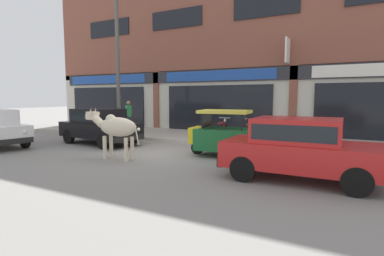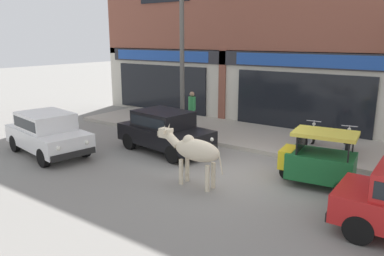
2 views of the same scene
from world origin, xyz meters
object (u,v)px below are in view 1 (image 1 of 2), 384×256
(auto_rickshaw, at_px, (221,136))
(motorcycle_0, at_px, (220,130))
(pedestrian, at_px, (129,113))
(motorcycle_1, at_px, (249,131))
(car_0, at_px, (299,146))
(utility_pole, at_px, (118,69))
(cow, at_px, (115,127))
(car_1, at_px, (99,124))

(auto_rickshaw, relative_size, motorcycle_0, 1.13)
(pedestrian, bearing_deg, motorcycle_1, -0.20)
(car_0, xyz_separation_m, motorcycle_0, (-3.96, 4.73, -0.28))
(car_0, bearing_deg, pedestrian, 152.51)
(utility_pole, bearing_deg, cow, -49.43)
(auto_rickshaw, xyz_separation_m, utility_pole, (-6.10, 1.92, 2.62))
(car_1, relative_size, auto_rickshaw, 1.83)
(car_1, distance_m, motorcycle_1, 6.21)
(motorcycle_0, bearing_deg, motorcycle_1, -2.89)
(car_0, bearing_deg, auto_rickshaw, 145.97)
(auto_rickshaw, relative_size, utility_pole, 0.33)
(motorcycle_0, bearing_deg, auto_rickshaw, -66.93)
(car_0, height_order, motorcycle_1, car_0)
(motorcycle_1, height_order, pedestrian, pedestrian)
(cow, xyz_separation_m, utility_pole, (-3.37, 3.93, 2.28))
(motorcycle_1, bearing_deg, pedestrian, 179.80)
(motorcycle_0, xyz_separation_m, pedestrian, (-5.05, -0.04, 0.60))
(car_0, distance_m, auto_rickshaw, 3.29)
(motorcycle_0, distance_m, pedestrian, 5.08)
(motorcycle_1, xyz_separation_m, utility_pole, (-6.18, -0.90, 2.75))
(cow, distance_m, motorcycle_1, 5.61)
(cow, distance_m, car_1, 3.35)
(cow, height_order, motorcycle_1, cow)
(cow, bearing_deg, motorcycle_1, 59.76)
(motorcycle_1, bearing_deg, car_1, -152.70)
(auto_rickshaw, relative_size, motorcycle_1, 1.14)
(car_0, relative_size, utility_pole, 0.58)
(car_1, bearing_deg, auto_rickshaw, 0.25)
(car_0, bearing_deg, motorcycle_1, 119.49)
(cow, distance_m, auto_rickshaw, 3.41)
(cow, relative_size, pedestrian, 1.34)
(cow, relative_size, car_0, 0.59)
(car_0, bearing_deg, motorcycle_0, 129.91)
(car_0, height_order, car_1, same)
(car_1, xyz_separation_m, pedestrian, (-0.85, 2.87, 0.32))
(car_1, bearing_deg, motorcycle_1, 27.30)
(motorcycle_1, bearing_deg, car_0, -60.51)
(auto_rickshaw, height_order, motorcycle_0, auto_rickshaw)
(motorcycle_0, relative_size, motorcycle_1, 1.01)
(car_1, bearing_deg, cow, -36.37)
(car_1, height_order, motorcycle_0, car_1)
(car_0, xyz_separation_m, auto_rickshaw, (-2.73, 1.84, -0.15))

